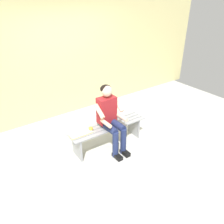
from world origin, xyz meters
TOP-DOWN VIEW (x-y plane):
  - ground_plane at (1.04, 1.00)m, footprint 10.00×7.00m
  - brick_wall at (0.50, -1.81)m, footprint 9.50×0.24m
  - bench_near at (0.00, 0.00)m, footprint 1.56×0.43m
  - person_seated at (-0.00, 0.10)m, footprint 0.50×0.69m
  - apple at (0.36, -0.02)m, footprint 0.08×0.08m
  - book_open at (0.56, -0.02)m, footprint 0.42×0.17m

SIDE VIEW (x-z plane):
  - ground_plane at x=1.04m, z-range -0.04..0.00m
  - bench_near at x=0.00m, z-range 0.11..0.57m
  - book_open at x=0.56m, z-range 0.45..0.47m
  - apple at x=0.36m, z-range 0.45..0.54m
  - person_seated at x=0.00m, z-range 0.06..1.32m
  - brick_wall at x=0.50m, z-range 0.00..3.13m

